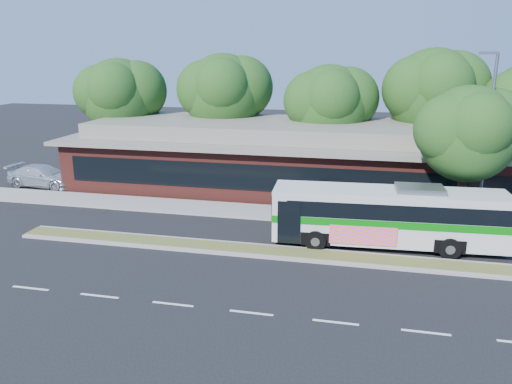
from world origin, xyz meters
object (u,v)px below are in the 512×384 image
lamp_post (487,138)px  sidewalk_tree (475,132)px  sedan (43,176)px  transit_bus (389,213)px

lamp_post → sidewalk_tree: (-0.50, 0.32, 0.24)m
sedan → sidewalk_tree: bearing=-90.7°
transit_bus → sedan: size_ratio=2.15×
sedan → transit_bus: bearing=-100.5°
sedan → lamp_post: bearing=-91.3°
lamp_post → sidewalk_tree: lamp_post is taller
sedan → sidewalk_tree: sidewalk_tree is taller
lamp_post → transit_bus: (-4.62, -3.34, -3.20)m
transit_bus → lamp_post: bearing=32.7°
lamp_post → sedan: size_ratio=1.77×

